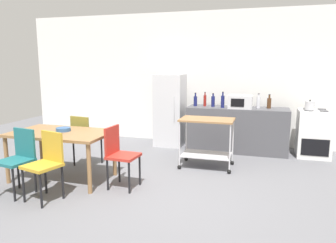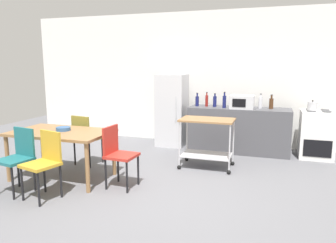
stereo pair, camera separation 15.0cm
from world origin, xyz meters
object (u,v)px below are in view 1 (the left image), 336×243
(microwave, at_px, (240,102))
(bottle_wine, at_px, (205,100))
(chair_mustard, at_px, (46,161))
(bottle_sparkling_water, at_px, (213,101))
(chair_olive, at_px, (85,137))
(kitchen_cart, at_px, (207,135))
(bottle_soda, at_px, (223,101))
(kettle, at_px, (310,105))
(stove_oven, at_px, (314,133))
(bottle_soy_sauce, at_px, (258,102))
(bottle_sesame_oil, at_px, (269,103))
(chair_red, at_px, (119,152))
(fruit_bowl, at_px, (63,129))
(bottle_olive_oil, at_px, (195,101))
(dining_table, at_px, (61,137))
(refrigerator, at_px, (170,110))
(chair_teal, at_px, (19,157))

(microwave, bearing_deg, bottle_wine, 170.30)
(chair_mustard, bearing_deg, bottle_sparkling_water, 76.29)
(chair_olive, relative_size, bottle_wine, 3.01)
(kitchen_cart, bearing_deg, bottle_soda, 84.24)
(chair_mustard, relative_size, kettle, 3.71)
(chair_mustard, height_order, chair_olive, same)
(stove_oven, xyz_separation_m, bottle_soda, (-1.74, -0.11, 0.58))
(stove_oven, distance_m, bottle_wine, 2.20)
(chair_mustard, bearing_deg, bottle_soy_sauce, 65.36)
(bottle_sesame_oil, xyz_separation_m, kettle, (0.73, -0.14, -0.01))
(chair_red, height_order, fruit_bowl, chair_red)
(chair_olive, distance_m, bottle_olive_oil, 2.42)
(chair_red, distance_m, bottle_soy_sauce, 3.18)
(bottle_sparkling_water, relative_size, bottle_soy_sauce, 0.95)
(dining_table, bearing_deg, refrigerator, 68.91)
(microwave, distance_m, fruit_bowl, 3.40)
(chair_olive, relative_size, bottle_sesame_oil, 3.20)
(dining_table, height_order, kettle, kettle)
(chair_teal, relative_size, bottle_wine, 3.01)
(chair_red, height_order, stove_oven, stove_oven)
(bottle_sparkling_water, bearing_deg, refrigerator, 174.55)
(bottle_olive_oil, height_order, bottle_sparkling_water, bottle_olive_oil)
(bottle_olive_oil, relative_size, kettle, 1.16)
(chair_mustard, xyz_separation_m, fruit_bowl, (-0.24, 0.76, 0.26))
(dining_table, relative_size, microwave, 3.26)
(bottle_wine, bearing_deg, stove_oven, -0.24)
(bottle_soy_sauce, bearing_deg, refrigerator, 178.21)
(kettle, bearing_deg, bottle_olive_oil, 177.82)
(microwave, bearing_deg, bottle_soda, 179.34)
(dining_table, distance_m, chair_olive, 0.72)
(chair_olive, height_order, bottle_sesame_oil, bottle_sesame_oil)
(chair_mustard, relative_size, microwave, 1.93)
(chair_red, xyz_separation_m, bottle_wine, (0.77, 2.53, 0.50))
(bottle_soy_sauce, bearing_deg, bottle_wine, -179.23)
(bottle_olive_oil, bearing_deg, chair_olive, -132.14)
(kettle, bearing_deg, chair_olive, -156.21)
(chair_olive, bearing_deg, bottle_olive_oil, -122.52)
(dining_table, relative_size, stove_oven, 1.63)
(refrigerator, xyz_separation_m, kitchen_cart, (1.04, -1.32, -0.20))
(chair_teal, xyz_separation_m, stove_oven, (4.12, 3.12, -0.07))
(bottle_soy_sauce, bearing_deg, bottle_soda, -168.95)
(dining_table, height_order, fruit_bowl, fruit_bowl)
(chair_teal, bearing_deg, fruit_bowl, 80.63)
(chair_olive, height_order, bottle_sparkling_water, bottle_sparkling_water)
(dining_table, relative_size, kitchen_cart, 1.65)
(chair_mustard, distance_m, bottle_sesame_oil, 4.29)
(chair_red, bearing_deg, microwave, -28.31)
(bottle_soda, bearing_deg, dining_table, -132.26)
(kitchen_cart, bearing_deg, microwave, 67.77)
(stove_oven, bearing_deg, chair_red, -138.93)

